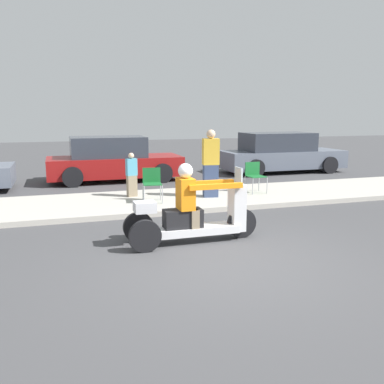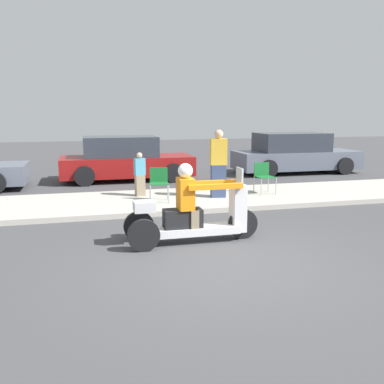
{
  "view_description": "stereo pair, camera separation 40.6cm",
  "coord_description": "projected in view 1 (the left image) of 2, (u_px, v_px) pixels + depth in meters",
  "views": [
    {
      "loc": [
        -2.42,
        -5.82,
        2.28
      ],
      "look_at": [
        -0.19,
        1.18,
        0.91
      ],
      "focal_mm": 40.0,
      "sensor_mm": 36.0,
      "label": 1
    },
    {
      "loc": [
        -2.03,
        -5.93,
        2.28
      ],
      "look_at": [
        -0.19,
        1.18,
        0.91
      ],
      "focal_mm": 40.0,
      "sensor_mm": 36.0,
      "label": 2
    }
  ],
  "objects": [
    {
      "name": "parked_car_lot_right",
      "position": [
        281.0,
        154.0,
        16.47
      ],
      "size": [
        4.74,
        1.95,
        1.53
      ],
      "color": "slate",
      "rests_on": "ground"
    },
    {
      "name": "folding_chair_set_back",
      "position": [
        152.0,
        181.0,
        10.48
      ],
      "size": [
        0.52,
        0.52,
        0.82
      ],
      "color": "#A5A8AD",
      "rests_on": "sidewalk_strip"
    },
    {
      "name": "spectator_end_of_line",
      "position": [
        211.0,
        165.0,
        10.99
      ],
      "size": [
        0.44,
        0.3,
        1.74
      ],
      "color": "#38476B",
      "rests_on": "sidewalk_strip"
    },
    {
      "name": "sidewalk_strip",
      "position": [
        159.0,
        201.0,
        10.89
      ],
      "size": [
        28.0,
        2.8,
        0.12
      ],
      "color": "#B2ADA3",
      "rests_on": "ground"
    },
    {
      "name": "spectator_near_curb",
      "position": [
        132.0,
        176.0,
        11.09
      ],
      "size": [
        0.3,
        0.22,
        1.14
      ],
      "color": "gray",
      "rests_on": "sidewalk_strip"
    },
    {
      "name": "folding_chair_curbside",
      "position": [
        254.0,
        174.0,
        11.71
      ],
      "size": [
        0.49,
        0.49,
        0.82
      ],
      "color": "#A5A8AD",
      "rests_on": "sidewalk_strip"
    },
    {
      "name": "ground_plane",
      "position": [
        227.0,
        263.0,
        6.59
      ],
      "size": [
        60.0,
        60.0,
        0.0
      ],
      "primitive_type": "plane",
      "color": "#424244"
    },
    {
      "name": "parked_car_lot_center",
      "position": [
        113.0,
        160.0,
        14.36
      ],
      "size": [
        4.4,
        1.97,
        1.49
      ],
      "color": "maroon",
      "rests_on": "ground"
    },
    {
      "name": "motorcycle_trike",
      "position": [
        192.0,
        214.0,
        7.55
      ],
      "size": [
        2.41,
        0.69,
        1.42
      ],
      "color": "black",
      "rests_on": "ground"
    }
  ]
}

